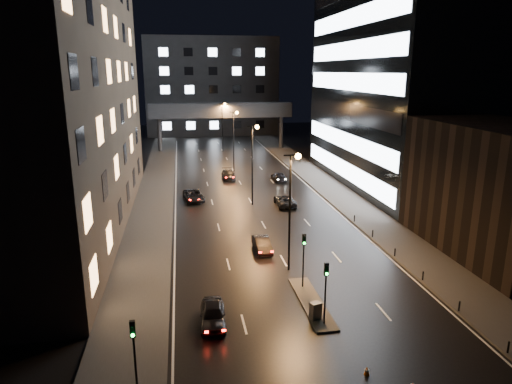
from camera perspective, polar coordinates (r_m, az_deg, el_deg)
ground at (r=69.77m, az=-2.00°, el=1.17°), size 160.00×160.00×0.00m
sidewalk_left at (r=64.48m, az=-12.49°, el=-0.26°), size 5.00×110.00×0.15m
sidewalk_right at (r=67.76m, az=9.10°, el=0.64°), size 5.00×110.00×0.15m
building_left at (r=53.15m, az=-25.69°, el=17.22°), size 15.00×48.00×40.00m
building_right_low at (r=47.40m, az=28.17°, el=0.23°), size 10.00×18.00×12.00m
building_right_glass at (r=71.88m, az=19.66°, el=18.84°), size 20.00×36.00×45.00m
building_far at (r=125.58m, az=-5.60°, el=13.00°), size 34.00×14.00×25.00m
skybridge at (r=97.95m, az=-4.37°, el=10.06°), size 30.00×3.00×10.00m
median_island at (r=34.74m, az=6.95°, el=-13.56°), size 1.60×8.00×0.15m
traffic_signal_near at (r=35.61m, az=5.98°, el=-7.41°), size 0.28×0.34×4.40m
traffic_signal_far at (r=30.81m, az=8.71°, el=-11.21°), size 0.28×0.34×4.40m
traffic_signal_corner at (r=25.37m, az=-15.01°, el=-18.15°), size 0.28×0.34×4.40m
bollard_row at (r=41.88m, az=18.46°, el=-8.54°), size 0.12×25.12×0.90m
streetlight_near at (r=37.68m, az=4.52°, el=-0.63°), size 1.45×0.50×10.15m
streetlight_mid_a at (r=56.82m, az=-0.31°, el=4.71°), size 1.45×0.50×10.15m
streetlight_mid_b at (r=76.40m, az=-2.71°, el=7.33°), size 1.45×0.50×10.15m
streetlight_far at (r=96.15m, az=-4.14°, el=8.87°), size 1.45×0.50×10.15m
car_away_a at (r=31.88m, az=-5.43°, el=-14.98°), size 1.88×4.26×1.42m
car_away_b at (r=43.49m, az=0.76°, el=-6.56°), size 1.49×3.98×1.30m
car_away_c at (r=60.40m, az=-7.78°, el=-0.45°), size 2.98×5.33×1.41m
car_away_d at (r=72.16m, az=-3.48°, el=2.19°), size 2.05×4.86×1.40m
car_toward_a at (r=57.80m, az=3.63°, el=-1.08°), size 2.28×4.85×1.34m
car_toward_b at (r=70.81m, az=2.87°, el=1.91°), size 1.89×4.53×1.31m
utility_cabinet at (r=32.39m, az=7.45°, el=-14.48°), size 0.85×0.72×1.19m
cone_a at (r=28.23m, az=13.69°, el=-20.89°), size 0.35×0.35×0.50m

